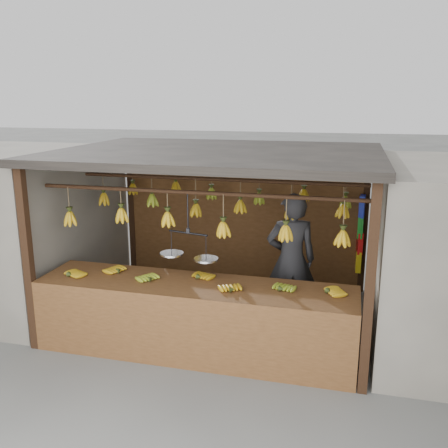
# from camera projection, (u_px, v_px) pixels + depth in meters

# --- Properties ---
(ground) EXTENTS (80.00, 80.00, 0.00)m
(ground) POSITION_uv_depth(u_px,v_px,m) (219.00, 315.00, 7.27)
(ground) COLOR #5B5B57
(stall) EXTENTS (4.30, 3.30, 2.40)m
(stall) POSITION_uv_depth(u_px,v_px,m) (224.00, 178.00, 7.09)
(stall) COLOR black
(stall) RESTS_ON ground
(counter) EXTENTS (3.88, 0.88, 0.96)m
(counter) POSITION_uv_depth(u_px,v_px,m) (191.00, 302.00, 5.93)
(counter) COLOR brown
(counter) RESTS_ON ground
(hanging_bananas) EXTENTS (3.60, 2.23, 0.39)m
(hanging_bananas) POSITION_uv_depth(u_px,v_px,m) (219.00, 207.00, 6.88)
(hanging_bananas) COLOR #C09114
(hanging_bananas) RESTS_ON ground
(balance_scale) EXTENTS (0.76, 0.39, 0.81)m
(balance_scale) POSITION_uv_depth(u_px,v_px,m) (189.00, 253.00, 6.05)
(balance_scale) COLOR black
(balance_scale) RESTS_ON ground
(vendor) EXTENTS (0.77, 0.61, 1.86)m
(vendor) POSITION_uv_depth(u_px,v_px,m) (291.00, 260.00, 6.80)
(vendor) COLOR #262628
(vendor) RESTS_ON ground
(bag_bundles) EXTENTS (0.08, 0.26, 1.23)m
(bag_bundles) POSITION_uv_depth(u_px,v_px,m) (360.00, 234.00, 7.82)
(bag_bundles) COLOR #1426BF
(bag_bundles) RESTS_ON ground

